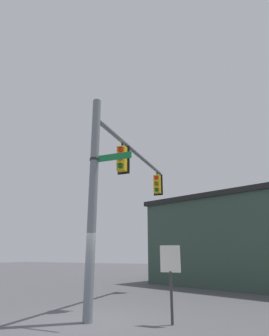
# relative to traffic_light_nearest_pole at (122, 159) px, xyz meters

# --- Properties ---
(ground_plane) EXTENTS (80.00, 80.00, 0.00)m
(ground_plane) POSITION_rel_traffic_light_nearest_pole_xyz_m (-0.00, 2.20, -5.65)
(ground_plane) COLOR #4C4C51
(signal_pole) EXTENTS (0.29, 0.29, 7.17)m
(signal_pole) POSITION_rel_traffic_light_nearest_pole_xyz_m (-0.00, 2.20, -2.07)
(signal_pole) COLOR slate
(signal_pole) RESTS_ON ground
(mast_arm) EXTENTS (0.18, 7.64, 0.18)m
(mast_arm) POSITION_rel_traffic_light_nearest_pole_xyz_m (0.00, -1.62, 0.79)
(mast_arm) COLOR slate
(traffic_light_nearest_pole) EXTENTS (0.54, 0.49, 1.31)m
(traffic_light_nearest_pole) POSITION_rel_traffic_light_nearest_pole_xyz_m (0.00, 0.00, 0.00)
(traffic_light_nearest_pole) COLOR black
(traffic_light_mid_inner) EXTENTS (0.54, 0.49, 1.31)m
(traffic_light_mid_inner) POSITION_rel_traffic_light_nearest_pole_xyz_m (0.00, -4.85, 0.00)
(traffic_light_mid_inner) COLOR black
(street_name_sign) EXTENTS (1.52, 0.33, 0.22)m
(street_name_sign) POSITION_rel_traffic_light_nearest_pole_xyz_m (-0.37, 2.20, -0.72)
(street_name_sign) COLOR #147238
(storefront_building) EXTENTS (13.07, 10.58, 5.29)m
(storefront_building) POSITION_rel_traffic_light_nearest_pole_xyz_m (-4.51, -9.00, -3.00)
(storefront_building) COLOR #33473D
(storefront_building) RESTS_ON ground
(historical_marker) EXTENTS (0.60, 0.08, 2.13)m
(historical_marker) POSITION_rel_traffic_light_nearest_pole_xyz_m (-2.33, 1.55, -4.25)
(historical_marker) COLOR #333333
(historical_marker) RESTS_ON ground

